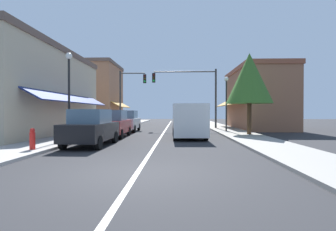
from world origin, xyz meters
name	(u,v)px	position (x,y,z in m)	size (l,w,h in m)	color
ground_plane	(166,130)	(0.00, 18.00, 0.00)	(80.00, 80.00, 0.00)	#28282B
sidewalk_left	(107,129)	(-5.50, 18.00, 0.06)	(2.60, 56.00, 0.12)	#A39E99
sidewalk_right	(225,129)	(5.50, 18.00, 0.06)	(2.60, 56.00, 0.12)	gray
lane_center_stripe	(166,130)	(0.00, 18.00, 0.00)	(0.14, 52.00, 0.01)	silver
storefront_left_block	(29,92)	(-9.55, 12.00, 3.10)	(6.82, 14.20, 6.20)	#BCAD8E
storefront_right_block	(257,99)	(8.99, 20.00, 2.97)	(5.72, 10.20, 5.94)	#8E5B42
storefront_far_left	(94,94)	(-9.77, 28.00, 3.98)	(7.25, 8.20, 7.95)	#9E6B4C
parked_car_nearest_left	(91,128)	(-3.07, 5.87, 0.88)	(1.87, 4.14, 1.77)	black
parked_car_second_left	(113,124)	(-3.09, 10.36, 0.88)	(1.80, 4.11, 1.77)	maroon
parked_car_third_left	(127,121)	(-3.12, 15.50, 0.88)	(1.80, 4.11, 1.77)	#B7BABF
van_in_lane	(189,120)	(1.80, 10.17, 1.15)	(2.10, 5.23, 2.12)	silver
traffic_signal_mast_arm	(193,87)	(2.63, 19.05, 4.02)	(6.21, 0.50, 5.79)	#333333
traffic_signal_left_corner	(128,91)	(-3.93, 20.62, 3.86)	(2.81, 0.50, 5.90)	#333333
street_lamp_left_near	(69,82)	(-4.87, 7.64, 3.29)	(0.36, 0.36, 4.90)	black
street_lamp_right_mid	(226,95)	(5.08, 15.12, 3.07)	(0.36, 0.36, 4.52)	black
tree_right_near	(249,78)	(6.05, 11.78, 3.96)	(3.16, 3.16, 5.72)	#4C331E
fire_hydrant	(32,139)	(-4.79, 3.73, 0.55)	(0.22, 0.22, 0.87)	red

